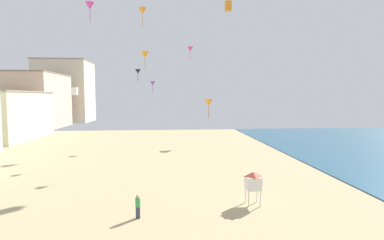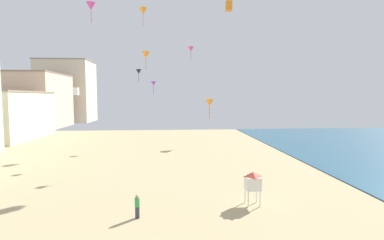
# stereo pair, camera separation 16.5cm
# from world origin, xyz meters

# --- Properties ---
(boardwalk_hotel_far) EXTENTS (10.72, 19.11, 14.42)m
(boardwalk_hotel_far) POSITION_xyz_m (-30.11, 67.15, 7.22)
(boardwalk_hotel_far) COLOR beige
(boardwalk_hotel_far) RESTS_ON ground
(boardwalk_hotel_distant) EXTENTS (16.49, 13.43, 20.10)m
(boardwalk_hotel_distant) POSITION_xyz_m (-30.11, 86.37, 10.05)
(boardwalk_hotel_distant) COLOR beige
(boardwalk_hotel_distant) RESTS_ON ground
(kite_flyer) EXTENTS (0.34, 0.34, 1.64)m
(kite_flyer) POSITION_xyz_m (1.74, 7.79, 0.92)
(kite_flyer) COLOR #383D4C
(kite_flyer) RESTS_ON ground
(lifeguard_stand) EXTENTS (1.10, 1.10, 2.55)m
(lifeguard_stand) POSITION_xyz_m (10.24, 9.58, 1.84)
(lifeguard_stand) COLOR white
(lifeguard_stand) RESTS_ON ground
(kite_white_box) EXTENTS (0.75, 0.75, 1.19)m
(kite_white_box) POSITION_xyz_m (-10.81, 35.20, 9.11)
(kite_white_box) COLOR white
(kite_purple_delta) EXTENTS (0.92, 0.92, 2.09)m
(kite_purple_delta) POSITION_xyz_m (1.16, 38.28, 10.52)
(kite_purple_delta) COLOR purple
(kite_orange_delta) EXTENTS (1.52, 1.52, 3.44)m
(kite_orange_delta) POSITION_xyz_m (10.84, 38.26, 7.24)
(kite_orange_delta) COLOR orange
(kite_orange_box) EXTENTS (0.80, 0.80, 1.26)m
(kite_orange_box) POSITION_xyz_m (11.87, 27.37, 20.30)
(kite_orange_box) COLOR orange
(kite_black_delta) EXTENTS (0.79, 0.79, 1.79)m
(kite_black_delta) POSITION_xyz_m (-0.44, 30.04, 11.80)
(kite_black_delta) COLOR black
(kite_magenta_delta) EXTENTS (0.79, 0.79, 1.80)m
(kite_magenta_delta) POSITION_xyz_m (6.84, 28.18, 14.72)
(kite_magenta_delta) COLOR #DB3D9E
(kite_orange_delta_2) EXTENTS (1.33, 1.33, 3.01)m
(kite_orange_delta_2) POSITION_xyz_m (-0.04, 37.71, 15.24)
(kite_orange_delta_2) COLOR orange
(kite_magenta_delta_2) EXTENTS (1.42, 1.42, 3.22)m
(kite_magenta_delta_2) POSITION_xyz_m (-8.77, 37.56, 22.92)
(kite_magenta_delta_2) COLOR #DB3D9E
(kite_orange_delta_3) EXTENTS (1.01, 1.01, 2.29)m
(kite_orange_delta_3) POSITION_xyz_m (0.61, 26.60, 19.17)
(kite_orange_delta_3) COLOR orange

